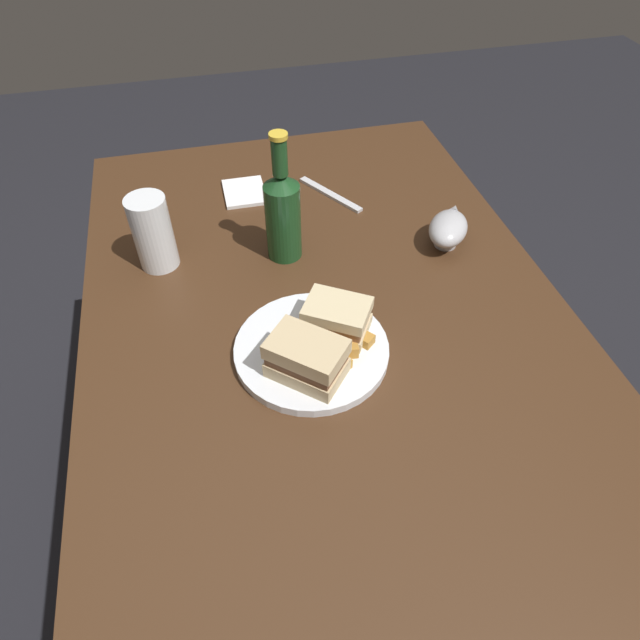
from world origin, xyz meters
TOP-DOWN VIEW (x-y plane):
  - ground_plane at (0.00, 0.00)m, footprint 6.00×6.00m
  - dining_table at (0.00, 0.00)m, footprint 1.29×0.85m
  - plate at (-0.08, 0.05)m, footprint 0.25×0.25m
  - sandwich_half_left at (-0.14, 0.07)m, footprint 0.13×0.14m
  - sandwich_half_right at (-0.06, -0.00)m, footprint 0.12×0.13m
  - potato_wedge_front at (-0.14, 0.05)m, footprint 0.03×0.05m
  - potato_wedge_middle at (-0.13, 0.04)m, footprint 0.05×0.02m
  - potato_wedge_back at (-0.12, 0.02)m, footprint 0.06×0.04m
  - potato_wedge_left_edge at (-0.12, 0.03)m, footprint 0.05×0.04m
  - potato_wedge_right_edge at (-0.09, -0.03)m, footprint 0.06×0.05m
  - potato_wedge_stray at (-0.11, -0.00)m, footprint 0.02×0.04m
  - pint_glass at (0.21, 0.28)m, footprint 0.07×0.07m
  - gravy_boat at (0.13, -0.28)m, footprint 0.13×0.12m
  - cider_bottle at (0.18, 0.04)m, footprint 0.07×0.07m
  - napkin at (0.41, 0.09)m, footprint 0.11×0.09m
  - fork at (0.36, -0.09)m, footprint 0.16×0.11m

SIDE VIEW (x-z plane):
  - ground_plane at x=0.00m, z-range 0.00..0.00m
  - dining_table at x=0.00m, z-range 0.00..0.76m
  - fork at x=0.36m, z-range 0.76..0.77m
  - napkin at x=0.41m, z-range 0.76..0.77m
  - plate at x=-0.08m, z-range 0.76..0.78m
  - potato_wedge_front at x=-0.14m, z-range 0.78..0.79m
  - potato_wedge_right_edge at x=-0.09m, z-range 0.78..0.80m
  - potato_wedge_back at x=-0.12m, z-range 0.78..0.80m
  - potato_wedge_middle at x=-0.13m, z-range 0.78..0.80m
  - potato_wedge_left_edge at x=-0.12m, z-range 0.78..0.80m
  - potato_wedge_stray at x=-0.11m, z-range 0.78..0.80m
  - gravy_boat at x=0.13m, z-range 0.77..0.83m
  - sandwich_half_right at x=-0.06m, z-range 0.78..0.84m
  - sandwich_half_left at x=-0.14m, z-range 0.78..0.85m
  - pint_glass at x=0.21m, z-range 0.75..0.90m
  - cider_bottle at x=0.18m, z-range 0.73..0.99m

